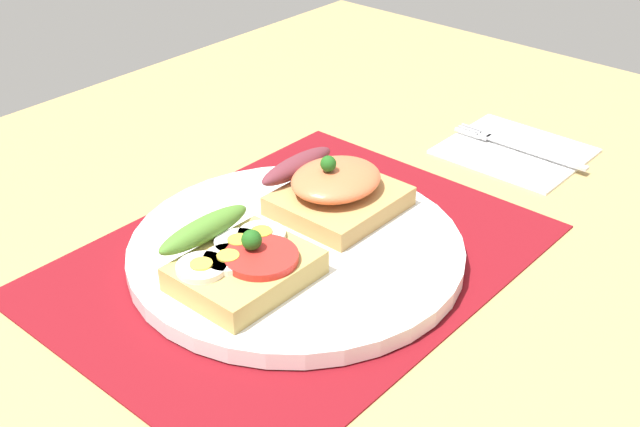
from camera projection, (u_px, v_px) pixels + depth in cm
name	position (u px, v px, depth cm)	size (l,w,h in cm)	color
ground_plane	(297.00, 276.00, 68.97)	(120.00, 90.00, 3.20)	tan
placemat	(296.00, 259.00, 68.07)	(40.06, 30.20, 0.30)	maroon
plate	(296.00, 250.00, 67.63)	(27.80, 27.80, 1.42)	white
sandwich_egg_tomato	(239.00, 261.00, 62.30)	(10.21, 9.60, 4.20)	tan
sandwich_salmon	(333.00, 188.00, 71.35)	(10.38, 10.62, 5.37)	tan
napkin	(515.00, 150.00, 85.12)	(12.35, 13.70, 0.60)	white
fork	(515.00, 146.00, 84.98)	(1.62, 14.99, 0.32)	#B7B7BC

